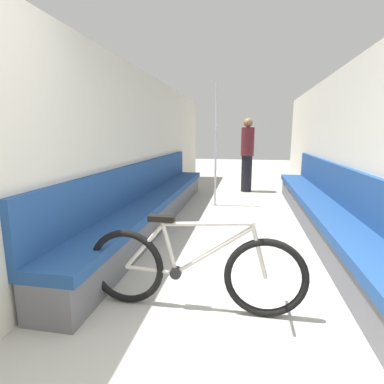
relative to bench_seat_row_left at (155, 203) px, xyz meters
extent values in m
cube|color=beige|center=(-0.27, 0.12, 0.85)|extent=(0.10, 9.83, 2.29)
cube|color=beige|center=(2.72, 0.12, 0.85)|extent=(0.10, 9.83, 2.29)
cube|color=#5B5B60|center=(0.03, 0.00, -0.13)|extent=(0.42, 5.43, 0.34)
cube|color=navy|center=(0.03, 0.00, 0.09)|extent=(0.50, 5.43, 0.10)
cube|color=navy|center=(-0.18, 0.00, 0.39)|extent=(0.07, 5.43, 0.50)
cube|color=#5B5B60|center=(2.42, 0.00, -0.13)|extent=(0.42, 5.43, 0.34)
cube|color=navy|center=(2.42, 0.00, 0.09)|extent=(0.50, 5.43, 0.10)
cube|color=navy|center=(2.64, 0.00, 0.39)|extent=(0.07, 5.43, 0.50)
torus|color=black|center=(0.46, -2.25, 0.01)|extent=(0.62, 0.05, 0.62)
torus|color=black|center=(1.55, -2.25, 0.01)|extent=(0.62, 0.05, 0.62)
cylinder|color=#B7B2A8|center=(0.66, -2.25, 0.01)|extent=(0.41, 0.03, 0.05)
cylinder|color=#B7B2A8|center=(0.61, -2.25, 0.19)|extent=(0.32, 0.03, 0.38)
cylinder|color=#B7B2A8|center=(0.81, -2.25, 0.21)|extent=(0.14, 0.03, 0.44)
cylinder|color=#B7B2A8|center=(1.15, -2.25, 0.20)|extent=(0.59, 0.03, 0.43)
cylinder|color=#B7B2A8|center=(1.10, -2.25, 0.41)|extent=(0.68, 0.03, 0.07)
cylinder|color=#B7B2A8|center=(1.49, -2.25, 0.21)|extent=(0.14, 0.03, 0.41)
cylinder|color=black|center=(0.87, -2.25, 0.00)|extent=(0.09, 0.06, 0.09)
cube|color=black|center=(0.76, -2.25, 0.43)|extent=(0.20, 0.07, 0.04)
cylinder|color=#B7B2A8|center=(1.44, -2.25, 0.49)|extent=(0.02, 0.46, 0.02)
cylinder|color=gray|center=(0.81, 1.24, -0.29)|extent=(0.08, 0.08, 0.01)
cylinder|color=silver|center=(0.81, 1.24, 0.84)|extent=(0.04, 0.04, 2.27)
cylinder|color=black|center=(1.39, 2.79, 0.13)|extent=(0.25, 0.25, 0.85)
cylinder|color=#5B1E23|center=(1.39, 2.79, 0.88)|extent=(0.30, 0.30, 0.65)
sphere|color=#936B4C|center=(1.39, 2.79, 1.31)|extent=(0.21, 0.21, 0.21)
camera|label=1|loc=(1.38, -4.36, 1.06)|focal=28.00mm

